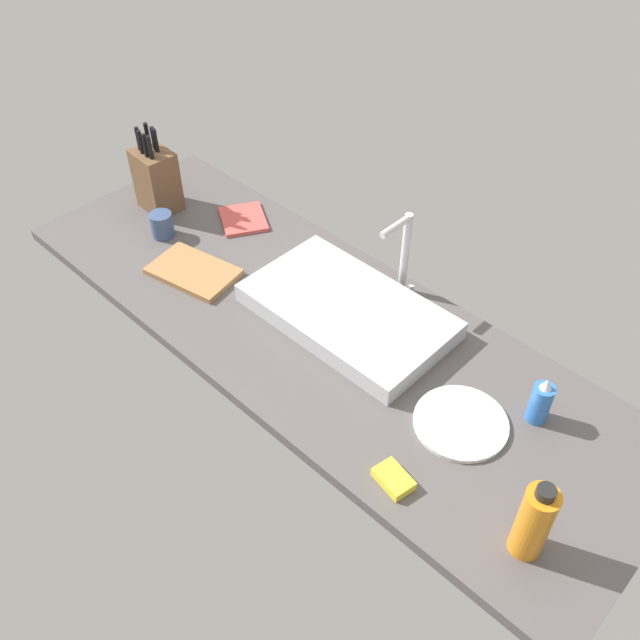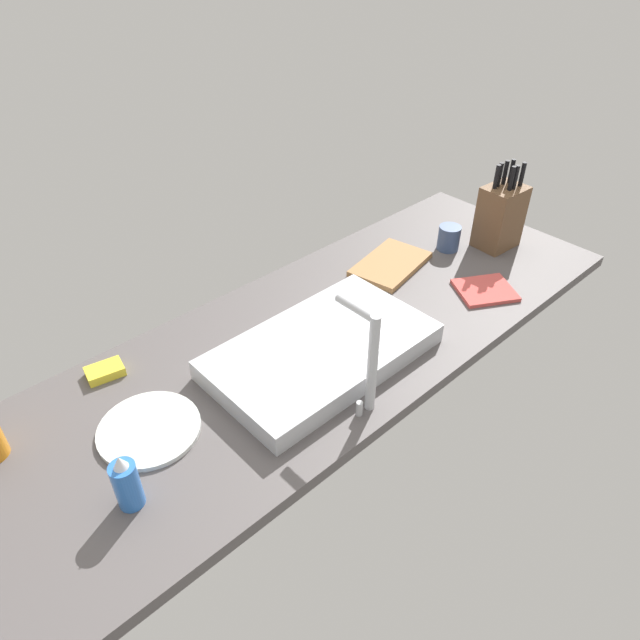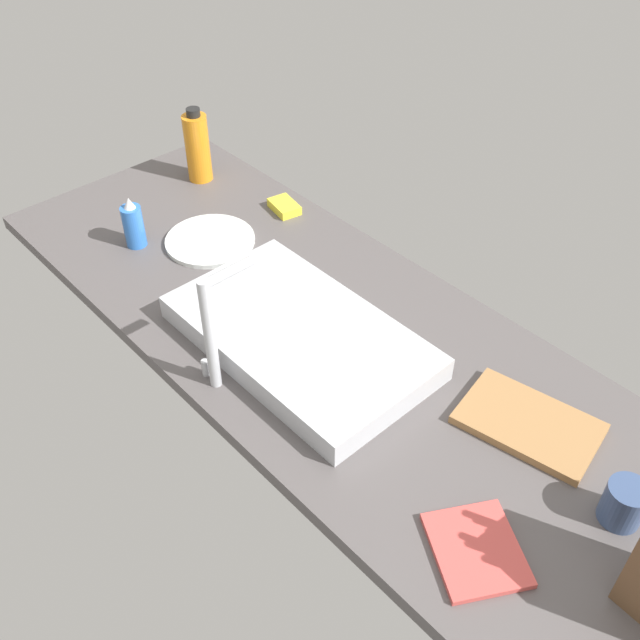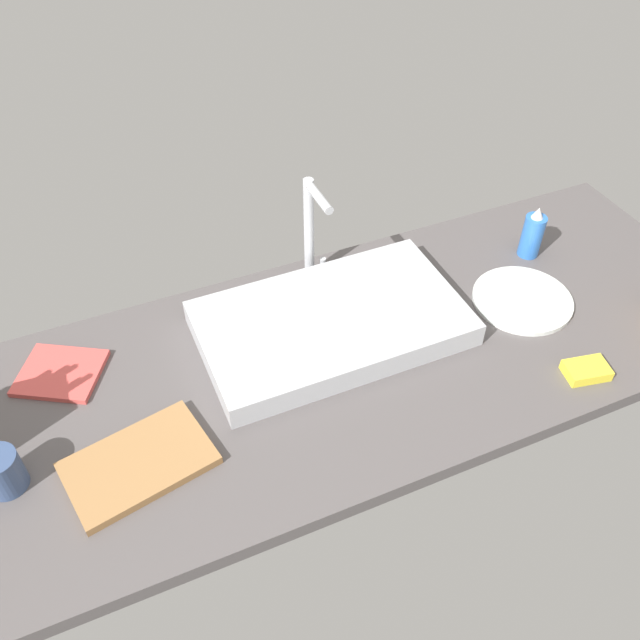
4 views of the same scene
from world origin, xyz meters
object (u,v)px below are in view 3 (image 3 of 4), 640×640
object	(u,v)px
faucet	(213,324)
dinner_plate	(210,240)
water_bottle	(197,147)
dish_towel	(476,550)
coffee_mug	(624,503)
cutting_board	(529,423)
sink_basin	(300,337)
dish_sponge	(284,207)
soap_bottle	(133,225)

from	to	relation	value
faucet	dinner_plate	xyz separation A→B (cm)	(41.73, -27.61, -15.02)
water_bottle	dinner_plate	size ratio (longest dim) A/B	0.93
dish_towel	coffee_mug	bearing A→B (deg)	-117.99
cutting_board	water_bottle	world-z (taller)	water_bottle
sink_basin	water_bottle	xyz separation A→B (cm)	(73.48, -25.83, 7.24)
dinner_plate	dish_sponge	size ratio (longest dim) A/B	2.58
cutting_board	soap_bottle	bearing A→B (deg)	12.78
sink_basin	dish_sponge	world-z (taller)	sink_basin
faucet	coffee_mug	world-z (taller)	faucet
dish_sponge	sink_basin	bearing A→B (deg)	143.27
cutting_board	coffee_mug	size ratio (longest dim) A/B	3.18
sink_basin	cutting_board	bearing A→B (deg)	-159.26
cutting_board	water_bottle	xyz separation A→B (cm)	(120.56, -8.00, 9.17)
cutting_board	sink_basin	bearing A→B (deg)	20.74
dish_towel	coffee_mug	distance (cm)	26.78
sink_basin	cutting_board	xyz separation A→B (cm)	(-47.08, -17.83, -1.93)
dish_towel	dish_sponge	bearing A→B (deg)	-23.47
water_bottle	dinner_plate	xyz separation A→B (cm)	(-28.29, 17.21, -9.47)
dinner_plate	soap_bottle	bearing A→B (deg)	50.20
soap_bottle	dinner_plate	xyz separation A→B (cm)	(-12.04, -14.46, -5.44)
dish_towel	coffee_mug	xyz separation A→B (cm)	(-12.46, -23.44, 3.52)
cutting_board	coffee_mug	bearing A→B (deg)	166.20
faucet	water_bottle	size ratio (longest dim) A/B	1.25
faucet	soap_bottle	bearing A→B (deg)	-13.74
sink_basin	dinner_plate	distance (cm)	46.06
soap_bottle	water_bottle	bearing A→B (deg)	-62.84
sink_basin	water_bottle	world-z (taller)	water_bottle
soap_bottle	dish_sponge	bearing A→B (deg)	-109.24
soap_bottle	coffee_mug	distance (cm)	128.21
sink_basin	coffee_mug	world-z (taller)	coffee_mug
dish_sponge	coffee_mug	bearing A→B (deg)	169.81
coffee_mug	dish_sponge	world-z (taller)	coffee_mug
cutting_board	soap_bottle	size ratio (longest dim) A/B	1.88
sink_basin	water_bottle	size ratio (longest dim) A/B	2.66
water_bottle	dish_sponge	distance (cm)	31.73
dish_towel	soap_bottle	bearing A→B (deg)	-2.67
soap_bottle	sink_basin	bearing A→B (deg)	-174.18
faucet	cutting_board	xyz separation A→B (cm)	(-50.54, -36.82, -14.72)
soap_bottle	faucet	bearing A→B (deg)	166.26
sink_basin	coffee_mug	xyz separation A→B (cm)	(-69.67, -12.28, 1.29)
faucet	water_bottle	bearing A→B (deg)	-32.62
soap_bottle	dish_sponge	size ratio (longest dim) A/B	1.54
dinner_plate	faucet	bearing A→B (deg)	146.51
cutting_board	dish_towel	xyz separation A→B (cm)	(-10.13, 28.99, -0.30)
soap_bottle	water_bottle	size ratio (longest dim) A/B	0.64
water_bottle	coffee_mug	distance (cm)	143.91
cutting_board	faucet	bearing A→B (deg)	36.07
dinner_plate	coffee_mug	world-z (taller)	coffee_mug
dinner_plate	dish_towel	world-z (taller)	same
sink_basin	cutting_board	world-z (taller)	sink_basin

